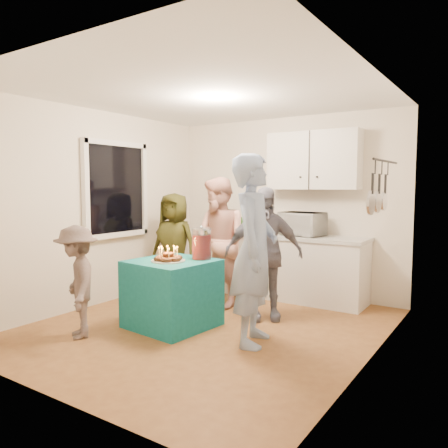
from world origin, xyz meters
The scene contains 19 objects.
floor centered at (0.00, 0.00, 0.00)m, with size 4.00×4.00×0.00m, color brown.
ceiling centered at (0.00, 0.00, 2.60)m, with size 4.00×4.00×0.00m, color white.
back_wall centered at (0.00, 2.00, 1.30)m, with size 3.60×3.60×0.00m, color silver.
left_wall centered at (-1.80, 0.00, 1.30)m, with size 4.00×4.00×0.00m, color silver.
right_wall centered at (1.80, 0.00, 1.30)m, with size 4.00×4.00×0.00m, color silver.
window_night centered at (-1.77, 0.30, 1.55)m, with size 0.04×1.00×1.20m, color black.
counter centered at (0.20, 1.70, 0.43)m, with size 2.20×0.58×0.86m, color white.
countertop centered at (0.20, 1.70, 0.89)m, with size 2.24×0.62×0.05m, color beige.
upper_cabinet centered at (0.50, 1.85, 1.95)m, with size 1.30×0.30×0.80m, color white.
pot_rack centered at (1.72, 0.70, 1.60)m, with size 0.12×1.00×0.60m, color black.
microwave centered at (0.41, 1.70, 1.07)m, with size 0.58×0.40×0.32m, color white.
party_table centered at (-0.35, -0.19, 0.38)m, with size 0.85×0.85×0.76m, color #116C73.
donut_cake centered at (-0.33, -0.27, 0.85)m, with size 0.38×0.38×0.18m, color #381C0C, non-canonical shape.
punch_jar centered at (-0.12, 0.07, 0.93)m, with size 0.22×0.22×0.34m, color #B70E0F.
man_birthday centered at (0.69, -0.14, 0.96)m, with size 0.70×0.46×1.92m, color #8EA5CF.
woman_back_left centered at (-1.20, 0.87, 0.75)m, with size 0.73×0.48×1.50m, color #505117.
woman_back_center centered at (-0.38, 0.79, 0.86)m, with size 0.84×0.65×1.72m, color #CF776C.
woman_back_right centered at (0.38, 0.63, 0.80)m, with size 0.93×0.39×1.59m, color black.
child_near_left centered at (-0.95, -1.02, 0.60)m, with size 0.77×0.44×1.19m, color #504340.
Camera 1 is at (2.83, -3.94, 1.60)m, focal length 35.00 mm.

